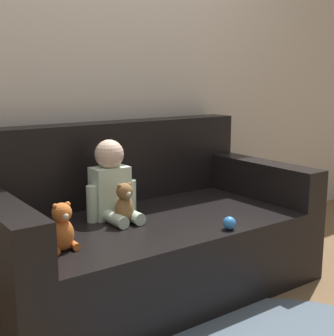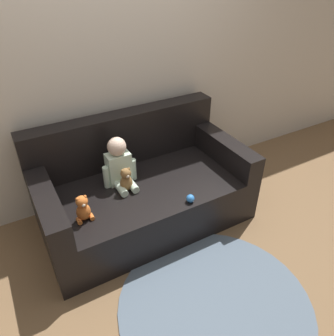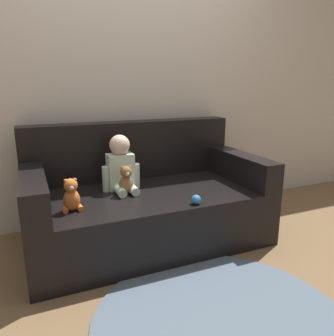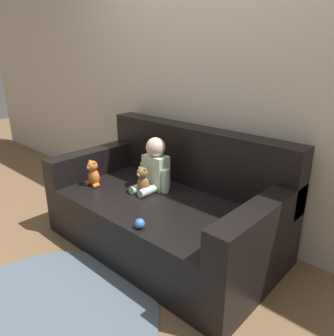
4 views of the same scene
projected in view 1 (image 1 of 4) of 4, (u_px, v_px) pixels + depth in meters
ground_plane at (149, 287)px, 2.59m from camera, size 12.00×12.00×0.00m
wall_back at (95, 50)px, 2.79m from camera, size 8.00×0.05×2.60m
couch at (142, 232)px, 2.58m from camera, size 1.75×0.96×0.89m
person_baby at (111, 185)px, 2.45m from camera, size 0.29×0.30×0.42m
teddy_bear_brown at (124, 205)px, 2.36m from camera, size 0.13×0.10×0.21m
plush_toy_side at (62, 228)px, 1.99m from camera, size 0.13×0.10×0.21m
toy_ball at (229, 223)px, 2.28m from camera, size 0.06×0.06×0.06m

